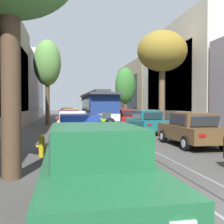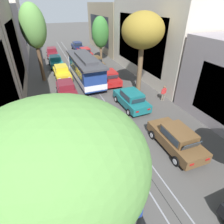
{
  "view_description": "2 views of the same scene",
  "coord_description": "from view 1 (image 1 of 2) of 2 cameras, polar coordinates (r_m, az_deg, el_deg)",
  "views": [
    {
      "loc": [
        -3.21,
        -3.37,
        1.94
      ],
      "look_at": [
        0.67,
        18.23,
        1.39
      ],
      "focal_mm": 43.52,
      "sensor_mm": 36.0,
      "label": 1
    },
    {
      "loc": [
        -4.41,
        1.58,
        8.45
      ],
      "look_at": [
        0.0,
        13.2,
        0.84
      ],
      "focal_mm": 28.87,
      "sensor_mm": 36.0,
      "label": 2
    }
  ],
  "objects": [
    {
      "name": "street_tree_kerb_right_second",
      "position": [
        22.38,
        10.49,
        12.24
      ],
      "size": [
        3.95,
        3.75,
        7.85
      ],
      "color": "brown",
      "rests_on": "ground"
    },
    {
      "name": "parked_car_teal_sixth_left",
      "position": [
        33.42,
        -9.3,
        -0.55
      ],
      "size": [
        2.03,
        4.37,
        1.58
      ],
      "color": "#196B70",
      "rests_on": "ground"
    },
    {
      "name": "parked_car_brown_second_right",
      "position": [
        13.47,
        16.31,
        -3.49
      ],
      "size": [
        2.02,
        4.37,
        1.58
      ],
      "color": "brown",
      "rests_on": "ground"
    },
    {
      "name": "building_facade_right",
      "position": [
        30.36,
        14.89,
        5.68
      ],
      "size": [
        5.95,
        47.93,
        9.66
      ],
      "color": "gray",
      "rests_on": "ground"
    },
    {
      "name": "street_tree_kerb_left_second",
      "position": [
        28.41,
        -13.43,
        9.81
      ],
      "size": [
        2.71,
        2.54,
        8.51
      ],
      "color": "brown",
      "rests_on": "ground"
    },
    {
      "name": "motorcycle_with_rider",
      "position": [
        6.91,
        -0.59,
        -7.05
      ],
      "size": [
        0.51,
        1.87,
        1.76
      ],
      "color": "black",
      "rests_on": "ground"
    },
    {
      "name": "parked_car_teal_mid_right",
      "position": [
        19.03,
        7.28,
        -2.02
      ],
      "size": [
        2.1,
        4.41,
        1.58
      ],
      "color": "#196B70",
      "rests_on": "ground"
    },
    {
      "name": "parked_car_navy_far_right",
      "position": [
        43.75,
        -2.52,
        -0.07
      ],
      "size": [
        2.08,
        4.4,
        1.58
      ],
      "color": "#19234C",
      "rests_on": "ground"
    },
    {
      "name": "parked_car_red_fourth_right",
      "position": [
        24.92,
        3.17,
        -1.2
      ],
      "size": [
        2.07,
        4.39,
        1.58
      ],
      "color": "red",
      "rests_on": "ground"
    },
    {
      "name": "parked_car_maroon_far_left",
      "position": [
        39.43,
        -9.46,
        -0.25
      ],
      "size": [
        2.06,
        4.39,
        1.58
      ],
      "color": "maroon",
      "rests_on": "ground"
    },
    {
      "name": "parked_car_yellow_fifth_left",
      "position": [
        28.09,
        -8.73,
        -0.92
      ],
      "size": [
        2.04,
        4.38,
        1.58
      ],
      "color": "gold",
      "rests_on": "ground"
    },
    {
      "name": "parked_car_brown_fifth_right",
      "position": [
        31.51,
        0.71,
        -0.65
      ],
      "size": [
        2.03,
        4.37,
        1.58
      ],
      "color": "brown",
      "rests_on": "ground"
    },
    {
      "name": "fire_hydrant",
      "position": [
        10.58,
        -14.56,
        -6.86
      ],
      "size": [
        0.4,
        0.22,
        0.84
      ],
      "color": "gold",
      "rests_on": "ground"
    },
    {
      "name": "ground_plane",
      "position": [
        22.97,
        -2.1,
        -3.42
      ],
      "size": [
        160.0,
        160.0,
        0.0
      ],
      "primitive_type": "plane",
      "color": "#4C4947"
    },
    {
      "name": "parked_car_red_sixth_right",
      "position": [
        37.86,
        -1.09,
        -0.3
      ],
      "size": [
        2.04,
        4.38,
        1.58
      ],
      "color": "red",
      "rests_on": "ground"
    },
    {
      "name": "parked_car_blue_second_left",
      "position": [
        10.81,
        -6.75,
        -4.64
      ],
      "size": [
        2.09,
        4.4,
        1.58
      ],
      "color": "#233D93",
      "rests_on": "ground"
    },
    {
      "name": "cable_car_trolley",
      "position": [
        25.33,
        -2.89,
        0.8
      ],
      "size": [
        2.76,
        9.17,
        3.28
      ],
      "color": "navy",
      "rests_on": "ground"
    },
    {
      "name": "trolley_track_rails",
      "position": [
        25.76,
        -2.98,
        -2.88
      ],
      "size": [
        1.14,
        56.23,
        0.01
      ],
      "color": "gray",
      "rests_on": "ground"
    },
    {
      "name": "parked_car_green_near_left",
      "position": [
        4.8,
        -3.37,
        -12.33
      ],
      "size": [
        2.04,
        4.38,
        1.58
      ],
      "color": "#1E6038",
      "rests_on": "ground"
    },
    {
      "name": "parked_car_white_mid_left",
      "position": [
        16.56,
        -8.31,
        -2.54
      ],
      "size": [
        2.06,
        4.39,
        1.58
      ],
      "color": "silver",
      "rests_on": "ground"
    },
    {
      "name": "street_tree_kerb_right_mid",
      "position": [
        34.58,
        2.85,
        5.53
      ],
      "size": [
        2.64,
        2.37,
        6.72
      ],
      "color": "brown",
      "rests_on": "ground"
    },
    {
      "name": "pedestrian_on_left_pavement",
      "position": [
        20.39,
        16.78,
        -1.64
      ],
      "size": [
        0.55,
        0.41,
        1.55
      ],
      "color": "slate",
      "rests_on": "ground"
    },
    {
      "name": "parked_car_maroon_fourth_left",
      "position": [
        22.47,
        -9.05,
        -1.5
      ],
      "size": [
        2.07,
        4.39,
        1.58
      ],
      "color": "maroon",
      "rests_on": "ground"
    }
  ]
}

